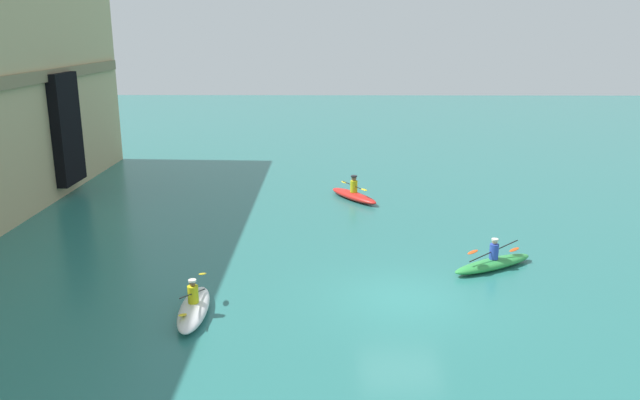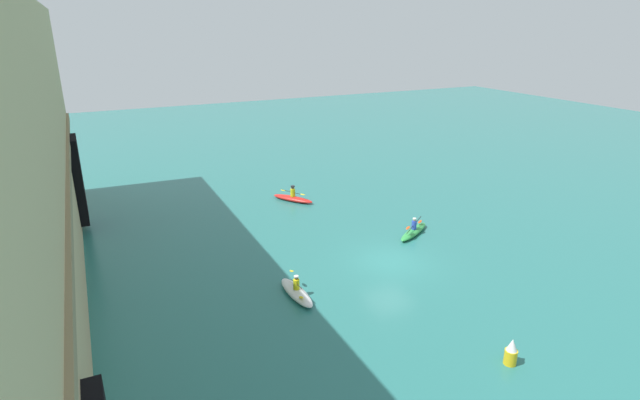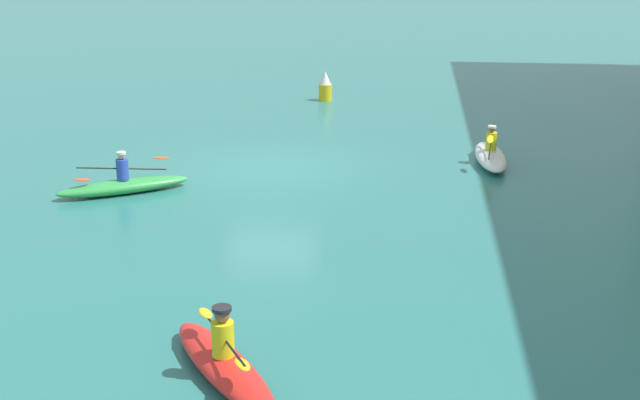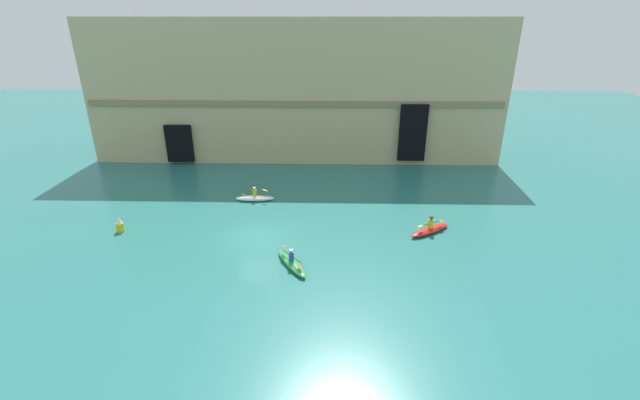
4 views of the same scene
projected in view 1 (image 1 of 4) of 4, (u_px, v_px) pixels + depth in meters
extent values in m
plane|color=#28706B|center=(402.00, 299.00, 18.75)|extent=(120.00, 120.00, 0.00)
cube|color=black|center=(65.00, 129.00, 29.94)|extent=(2.50, 0.70, 5.30)
ellipsoid|color=white|center=(194.00, 309.00, 17.63)|extent=(3.05, 0.93, 0.40)
cylinder|color=gold|center=(193.00, 294.00, 17.51)|extent=(0.30, 0.30, 0.50)
sphere|color=brown|center=(192.00, 283.00, 17.42)|extent=(0.18, 0.18, 0.18)
cylinder|color=silver|center=(192.00, 281.00, 17.40)|extent=(0.23, 0.23, 0.06)
cylinder|color=black|center=(193.00, 293.00, 17.50)|extent=(1.94, 0.30, 0.60)
ellipsoid|color=yellow|center=(183.00, 315.00, 16.75)|extent=(0.46, 0.24, 0.17)
ellipsoid|color=yellow|center=(203.00, 274.00, 18.25)|extent=(0.46, 0.24, 0.17)
ellipsoid|color=green|center=(493.00, 264.00, 21.07)|extent=(2.26, 3.22, 0.36)
cylinder|color=#2D47B7|center=(494.00, 252.00, 20.96)|extent=(0.30, 0.30, 0.52)
sphere|color=tan|center=(495.00, 242.00, 20.86)|extent=(0.18, 0.18, 0.18)
cylinder|color=silver|center=(495.00, 240.00, 20.84)|extent=(0.23, 0.23, 0.06)
cylinder|color=black|center=(494.00, 251.00, 20.95)|extent=(1.25, 1.92, 0.37)
ellipsoid|color=#D84C19|center=(514.00, 250.00, 21.50)|extent=(0.39, 0.47, 0.11)
ellipsoid|color=#D84C19|center=(473.00, 252.00, 20.39)|extent=(0.39, 0.47, 0.11)
ellipsoid|color=red|center=(354.00, 196.00, 29.64)|extent=(3.12, 2.48, 0.37)
cylinder|color=gold|center=(354.00, 186.00, 29.52)|extent=(0.34, 0.34, 0.55)
sphere|color=brown|center=(354.00, 178.00, 29.41)|extent=(0.24, 0.24, 0.24)
cylinder|color=#232328|center=(354.00, 176.00, 29.39)|extent=(0.30, 0.30, 0.06)
cylinder|color=black|center=(354.00, 186.00, 29.51)|extent=(1.77, 1.03, 0.06)
ellipsoid|color=yellow|center=(344.00, 182.00, 30.26)|extent=(0.47, 0.37, 0.06)
ellipsoid|color=yellow|center=(364.00, 190.00, 28.76)|extent=(0.47, 0.37, 0.06)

